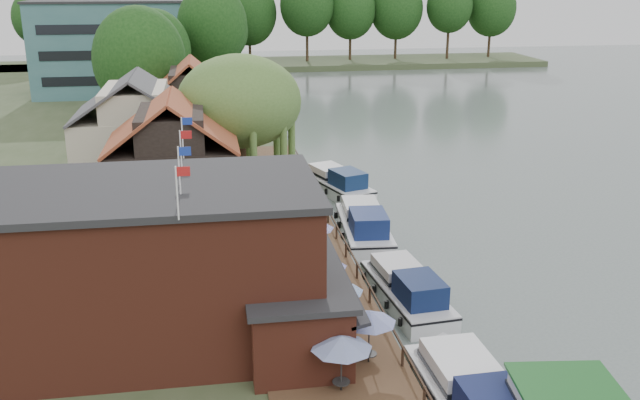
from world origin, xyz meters
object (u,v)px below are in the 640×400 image
willow (240,129)px  umbrella_0 (341,363)px  cottage_c (192,108)px  cruiser_2 (364,221)px  hotel_block (133,47)px  umbrella_3 (326,279)px  pub (186,263)px  umbrella_5 (313,239)px  cottage_b (137,131)px  umbrella_1 (369,336)px  cottage_a (174,163)px  cruiser_3 (337,179)px  cruiser_1 (407,285)px  cruiser_0 (476,396)px  umbrella_2 (341,304)px  umbrella_4 (303,253)px

willow → umbrella_0: 25.76m
cottage_c → cruiser_2: bearing=-61.6°
hotel_block → umbrella_3: (14.61, -68.44, -4.86)m
pub → umbrella_5: pub is taller
cottage_b → umbrella_1: 30.77m
cottage_a → cruiser_3: cottage_a is taller
cottage_a → cruiser_2: cottage_a is taller
umbrella_0 → cruiser_2: bearing=74.7°
pub → umbrella_0: (5.85, -5.35, -2.36)m
cruiser_1 → cruiser_2: (-0.08, 9.88, 0.09)m
umbrella_3 → cruiser_1: bearing=14.9°
cottage_a → cruiser_0: cottage_a is taller
hotel_block → cruiser_3: (19.12, -47.13, -6.04)m
willow → umbrella_2: willow is taller
cottage_a → cottage_b: same height
hotel_block → umbrella_2: hotel_block is taller
cottage_b → cottage_c: same height
umbrella_3 → umbrella_2: bearing=-85.7°
cottage_b → cruiser_2: cottage_b is taller
cruiser_2 → umbrella_0: bearing=-100.9°
umbrella_1 → umbrella_0: bearing=-128.7°
pub → cottage_b: 25.33m
willow → umbrella_5: (3.30, -11.92, -3.93)m
umbrella_0 → umbrella_4: size_ratio=1.01×
umbrella_0 → umbrella_2: bearing=79.0°
umbrella_1 → cottage_c: bearing=101.2°
pub → willow: bearing=80.1°
umbrella_3 → cruiser_0: bearing=-65.9°
hotel_block → umbrella_0: bearing=-79.7°
willow → umbrella_1: bearing=-80.6°
cottage_b → umbrella_4: size_ratio=4.04×
cottage_b → cruiser_3: cottage_b is taller
umbrella_0 → cruiser_2: size_ratio=0.24×
hotel_block → willow: (11.50, -51.00, -0.94)m
cruiser_1 → umbrella_0: bearing=-125.4°
umbrella_0 → cruiser_2: 19.71m
cottage_a → cottage_c: (1.00, 19.00, 0.00)m
willow → umbrella_0: size_ratio=4.33×
umbrella_3 → pub: bearing=-158.9°
cottage_c → cruiser_2: size_ratio=0.86×
cottage_b → cottage_c: 9.85m
hotel_block → cottage_a: (7.00, -56.00, -1.90)m
willow → cruiser_3: 9.96m
cruiser_3 → cottage_b: bearing=157.1°
pub → cruiser_0: (10.81, -6.83, -3.40)m
cruiser_2 → pub: bearing=-124.7°
umbrella_0 → cottage_b: bearing=108.0°
willow → cruiser_1: 18.65m
umbrella_5 → cruiser_2: 7.07m
cottage_b → willow: bearing=-33.7°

